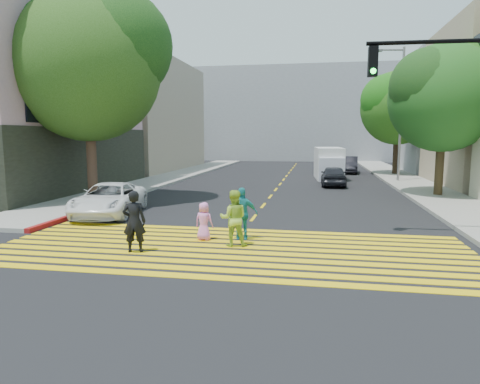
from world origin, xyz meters
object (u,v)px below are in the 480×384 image
(dark_car_parked, at_px, (349,165))
(white_van, at_px, (329,164))
(pedestrian_child, at_px, (204,221))
(tree_left, at_px, (89,60))
(traffic_signal, at_px, (470,104))
(tree_right_far, at_px, (399,104))
(tree_right_near, at_px, (445,92))
(pedestrian_woman, at_px, (233,218))
(white_sedan, at_px, (109,199))
(silver_car, at_px, (329,163))
(pedestrian_man, at_px, (134,222))
(pedestrian_extra, at_px, (242,214))
(dark_car_near, at_px, (333,176))

(dark_car_parked, xyz_separation_m, white_van, (-1.82, -5.55, 0.39))
(pedestrian_child, xyz_separation_m, dark_car_parked, (6.03, 25.57, 0.13))
(tree_left, distance_m, traffic_signal, 16.20)
(tree_right_far, xyz_separation_m, pedestrian_child, (-9.62, -23.83, -5.11))
(tree_right_far, relative_size, traffic_signal, 1.33)
(tree_right_near, height_order, pedestrian_woman, tree_right_near)
(pedestrian_woman, xyz_separation_m, white_van, (3.19, 20.54, 0.28))
(tree_left, bearing_deg, white_sedan, -53.82)
(pedestrian_child, distance_m, dark_car_parked, 26.27)
(silver_car, bearing_deg, pedestrian_child, 72.02)
(silver_car, distance_m, white_van, 8.19)
(tree_left, bearing_deg, tree_right_far, 45.16)
(traffic_signal, bearing_deg, pedestrian_child, -170.77)
(pedestrian_man, bearing_deg, pedestrian_child, -144.05)
(pedestrian_woman, xyz_separation_m, dark_car_parked, (5.01, 26.10, -0.10))
(tree_right_near, height_order, tree_right_far, tree_right_far)
(pedestrian_man, relative_size, pedestrian_extra, 1.07)
(tree_right_near, height_order, white_van, tree_right_near)
(pedestrian_woman, height_order, silver_car, pedestrian_woman)
(tree_right_far, bearing_deg, pedestrian_child, -111.99)
(pedestrian_extra, height_order, dark_car_near, pedestrian_extra)
(tree_right_far, distance_m, white_van, 8.06)
(pedestrian_child, bearing_deg, tree_right_near, -121.75)
(pedestrian_extra, bearing_deg, silver_car, -104.33)
(dark_car_near, distance_m, silver_car, 12.75)
(tree_right_near, height_order, pedestrian_extra, tree_right_near)
(pedestrian_child, distance_m, traffic_signal, 8.68)
(dark_car_parked, height_order, white_van, white_van)
(pedestrian_man, bearing_deg, pedestrian_woman, -167.76)
(tree_right_near, relative_size, traffic_signal, 1.25)
(tree_right_far, height_order, pedestrian_child, tree_right_far)
(tree_right_far, height_order, traffic_signal, tree_right_far)
(tree_left, bearing_deg, pedestrian_extra, -37.44)
(pedestrian_woman, bearing_deg, dark_car_near, -111.78)
(tree_right_near, height_order, silver_car, tree_right_near)
(tree_right_far, distance_m, dark_car_parked, 6.39)
(traffic_signal, bearing_deg, white_van, 98.98)
(pedestrian_child, height_order, dark_car_parked, dark_car_parked)
(pedestrian_extra, xyz_separation_m, white_van, (3.08, 19.70, 0.30))
(pedestrian_extra, relative_size, dark_car_near, 0.42)
(tree_left, relative_size, pedestrian_man, 5.83)
(pedestrian_man, xyz_separation_m, white_sedan, (-3.34, 5.08, -0.22))
(pedestrian_extra, distance_m, traffic_signal, 7.53)
(tree_left, distance_m, silver_car, 25.15)
(tree_left, height_order, white_sedan, tree_left)
(pedestrian_child, distance_m, silver_car, 28.54)
(pedestrian_man, xyz_separation_m, pedestrian_extra, (2.63, 2.00, -0.05))
(tree_left, distance_m, white_sedan, 7.39)
(white_sedan, relative_size, traffic_signal, 0.73)
(white_van, bearing_deg, tree_left, -135.32)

